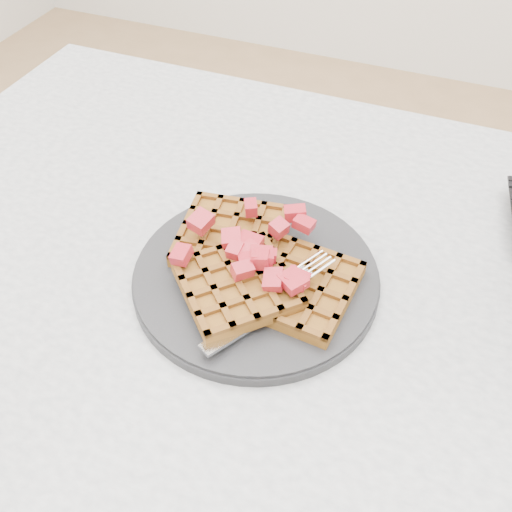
% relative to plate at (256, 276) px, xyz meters
% --- Properties ---
extents(table, '(1.20, 0.80, 0.75)m').
position_rel_plate_xyz_m(table, '(0.06, 0.01, -0.12)').
color(table, silver).
rests_on(table, ground).
extents(plate, '(0.27, 0.27, 0.02)m').
position_rel_plate_xyz_m(plate, '(0.00, 0.00, 0.00)').
color(plate, black).
rests_on(plate, table).
extents(waffles, '(0.22, 0.22, 0.03)m').
position_rel_plate_xyz_m(waffles, '(0.00, -0.00, 0.02)').
color(waffles, '#8F5A1E').
rests_on(waffles, plate).
extents(strawberry_pile, '(0.15, 0.15, 0.02)m').
position_rel_plate_xyz_m(strawberry_pile, '(-0.00, 0.00, 0.05)').
color(strawberry_pile, maroon).
rests_on(strawberry_pile, waffles).
extents(fork, '(0.10, 0.17, 0.02)m').
position_rel_plate_xyz_m(fork, '(0.04, -0.04, 0.02)').
color(fork, silver).
rests_on(fork, plate).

